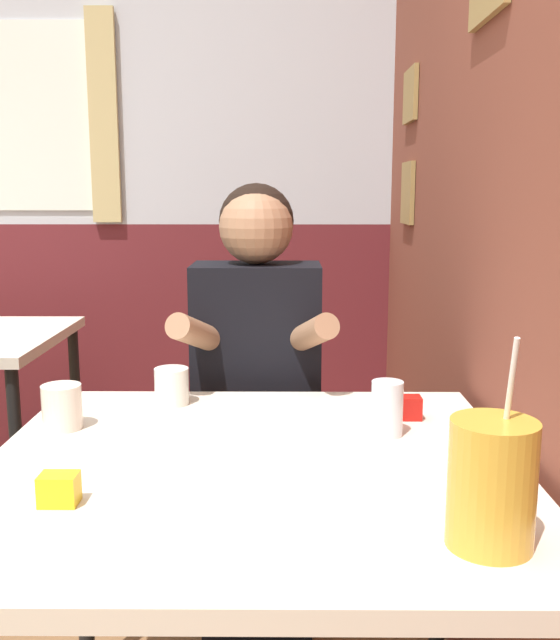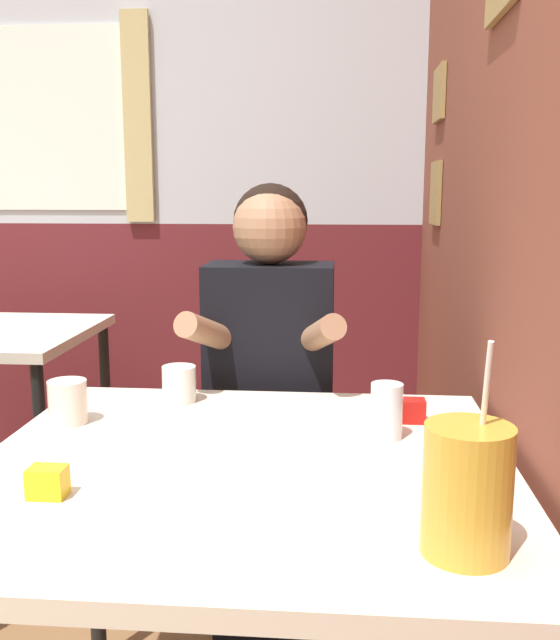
{
  "view_description": "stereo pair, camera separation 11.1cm",
  "coord_description": "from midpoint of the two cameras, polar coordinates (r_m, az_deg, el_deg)",
  "views": [
    {
      "loc": [
        0.74,
        -0.8,
        1.24
      ],
      "look_at": [
        0.73,
        0.62,
        0.98
      ],
      "focal_mm": 40.0,
      "sensor_mm": 36.0,
      "label": 1
    },
    {
      "loc": [
        0.85,
        -0.8,
        1.24
      ],
      "look_at": [
        0.73,
        0.62,
        0.98
      ],
      "focal_mm": 40.0,
      "sensor_mm": 36.0,
      "label": 2
    }
  ],
  "objects": [
    {
      "name": "brick_wall_right",
      "position": [
        2.01,
        13.17,
        13.1
      ],
      "size": [
        0.08,
        4.31,
        2.7
      ],
      "color": "brown",
      "rests_on": "ground_plane"
    },
    {
      "name": "condiment_ketchup",
      "position": [
        1.58,
        8.14,
        -6.97
      ],
      "size": [
        0.06,
        0.04,
        0.05
      ],
      "color": "#B7140F",
      "rests_on": "main_table"
    },
    {
      "name": "condiment_mustard",
      "position": [
        1.22,
        -19.83,
        -12.66
      ],
      "size": [
        0.06,
        0.04,
        0.05
      ],
      "color": "yellow",
      "rests_on": "main_table"
    },
    {
      "name": "main_table",
      "position": [
        1.36,
        -4.65,
        -13.82
      ],
      "size": [
        0.98,
        0.93,
        0.75
      ],
      "color": "beige",
      "rests_on": "ground_plane"
    },
    {
      "name": "cocktail_pitcher",
      "position": [
        1.03,
        13.6,
        -12.66
      ],
      "size": [
        0.12,
        0.12,
        0.3
      ],
      "color": "gold",
      "rests_on": "main_table"
    },
    {
      "name": "person_seated",
      "position": [
        1.96,
        -3.48,
        -7.04
      ],
      "size": [
        0.42,
        0.4,
        1.26
      ],
      "color": "black",
      "rests_on": "ground_plane"
    },
    {
      "name": "glass_far_side",
      "position": [
        1.58,
        -19.01,
        -6.61
      ],
      "size": [
        0.08,
        0.08,
        0.09
      ],
      "color": "silver",
      "rests_on": "main_table"
    },
    {
      "name": "glass_center",
      "position": [
        1.69,
        -10.54,
        -5.25
      ],
      "size": [
        0.08,
        0.08,
        0.09
      ],
      "color": "silver",
      "rests_on": "main_table"
    },
    {
      "name": "glass_near_pitcher",
      "position": [
        1.46,
        6.4,
        -7.07
      ],
      "size": [
        0.06,
        0.06,
        0.11
      ],
      "color": "silver",
      "rests_on": "main_table"
    },
    {
      "name": "back_wall",
      "position": [
        3.25,
        -14.29,
        11.98
      ],
      "size": [
        5.39,
        0.09,
        2.7
      ],
      "color": "silver",
      "rests_on": "ground_plane"
    }
  ]
}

